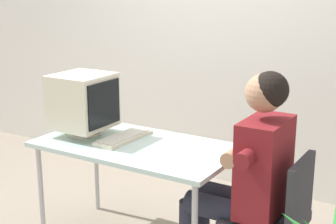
# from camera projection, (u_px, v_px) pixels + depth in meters

# --- Properties ---
(wall_back) EXTENTS (8.00, 0.10, 3.00)m
(wall_back) POSITION_uv_depth(u_px,v_px,m) (263.00, 15.00, 4.10)
(wall_back) COLOR silver
(wall_back) RESTS_ON ground_plane
(desk) EXTENTS (1.32, 0.72, 0.73)m
(desk) POSITION_uv_depth(u_px,v_px,m) (137.00, 152.00, 3.30)
(desk) COLOR #B7B7BC
(desk) RESTS_ON ground_plane
(crt_monitor) EXTENTS (0.37, 0.38, 0.43)m
(crt_monitor) POSITION_uv_depth(u_px,v_px,m) (83.00, 102.00, 3.42)
(crt_monitor) COLOR beige
(crt_monitor) RESTS_ON desk
(keyboard) EXTENTS (0.18, 0.46, 0.03)m
(keyboard) POSITION_uv_depth(u_px,v_px,m) (124.00, 137.00, 3.37)
(keyboard) COLOR beige
(keyboard) RESTS_ON desk
(office_chair) EXTENTS (0.43, 0.43, 0.84)m
(office_chair) POSITION_uv_depth(u_px,v_px,m) (276.00, 215.00, 2.85)
(office_chair) COLOR #4C4C51
(office_chair) RESTS_ON ground_plane
(person_seated) EXTENTS (0.73, 0.59, 1.30)m
(person_seated) POSITION_uv_depth(u_px,v_px,m) (247.00, 170.00, 2.88)
(person_seated) COLOR maroon
(person_seated) RESTS_ON ground_plane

